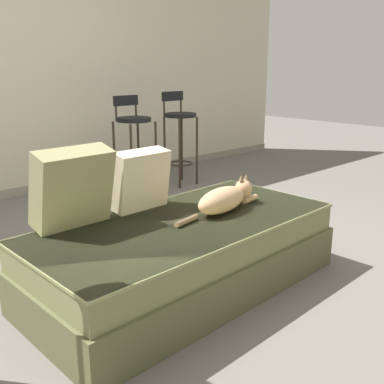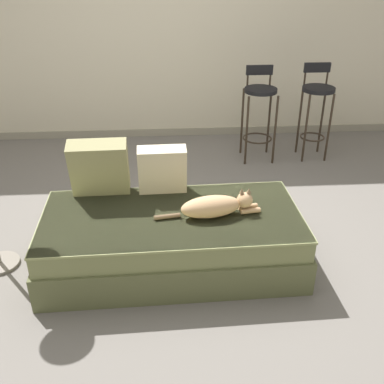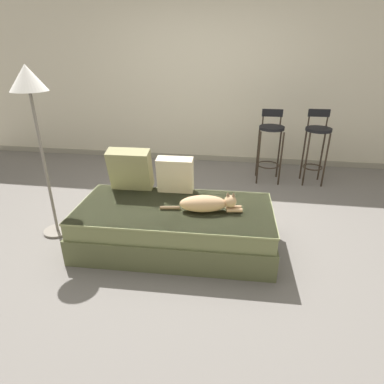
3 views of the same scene
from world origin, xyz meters
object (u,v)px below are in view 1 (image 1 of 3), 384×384
throw_pillow_middle (140,180)px  bar_stool_by_doorway (180,128)px  couch (185,254)px  bar_stool_near_window (134,136)px  cat (225,199)px  throw_pillow_corner (72,188)px

throw_pillow_middle → bar_stool_by_doorway: bearing=42.8°
couch → bar_stool_near_window: (0.98, 1.86, 0.39)m
couch → bar_stool_by_doorway: 2.49m
throw_pillow_middle → bar_stool_near_window: size_ratio=0.37×
bar_stool_near_window → bar_stool_by_doorway: 0.61m
throw_pillow_middle → cat: 0.53m
throw_pillow_corner → cat: 0.90m
couch → cat: (0.30, -0.03, 0.28)m
throw_pillow_corner → bar_stool_by_doorway: bearing=36.1°
cat → bar_stool_by_doorway: bar_stool_by_doorway is taller
bar_stool_near_window → cat: bearing=-109.7°
couch → bar_stool_by_doorway: bearing=49.5°
throw_pillow_corner → throw_pillow_middle: throw_pillow_corner is taller
throw_pillow_middle → bar_stool_near_window: 1.84m
throw_pillow_corner → throw_pillow_middle: (0.46, 0.01, -0.04)m
cat → bar_stool_by_doorway: bearing=55.7°
throw_pillow_middle → couch: bearing=-80.8°
cat → bar_stool_near_window: 2.02m
throw_pillow_corner → bar_stool_near_window: (1.49, 1.54, -0.04)m
bar_stool_by_doorway → throw_pillow_corner: bearing=-143.9°
couch → throw_pillow_corner: 0.74m
cat → bar_stool_near_window: size_ratio=0.75×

